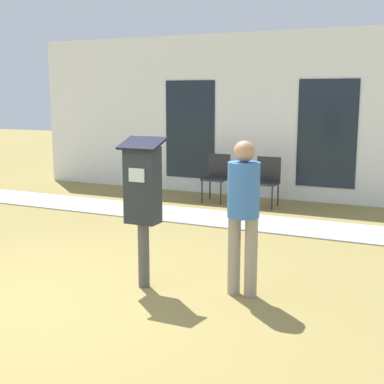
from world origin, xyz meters
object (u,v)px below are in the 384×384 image
object	(u,v)px
person_standing	(243,206)
outdoor_chair_left	(217,174)
parking_meter	(143,193)
outdoor_chair_middle	(267,178)

from	to	relation	value
person_standing	outdoor_chair_left	distance (m)	4.91
parking_meter	outdoor_chair_middle	size ratio (longest dim) A/B	1.77
outdoor_chair_left	outdoor_chair_middle	xyz separation A→B (m)	(1.00, -0.06, 0.00)
person_standing	outdoor_chair_middle	xyz separation A→B (m)	(-1.09, 4.37, -0.40)
outdoor_chair_middle	parking_meter	bearing A→B (deg)	-96.93
parking_meter	person_standing	xyz separation A→B (m)	(1.03, 0.21, -0.09)
outdoor_chair_left	outdoor_chair_middle	world-z (taller)	same
parking_meter	outdoor_chair_left	size ratio (longest dim) A/B	1.77
parking_meter	outdoor_chair_middle	world-z (taller)	parking_meter
parking_meter	outdoor_chair_left	xyz separation A→B (m)	(-1.06, 4.64, -0.49)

